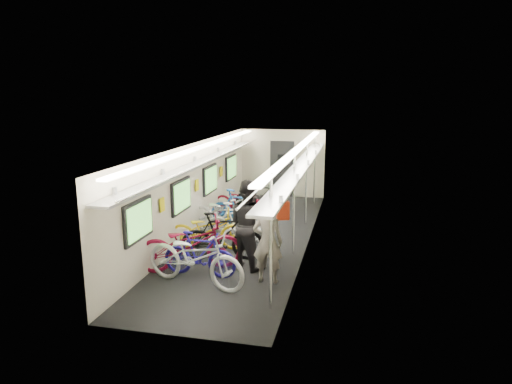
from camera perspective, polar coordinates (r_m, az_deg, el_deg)
The scene contains 14 objects.
train_car_shell at distance 12.20m, azimuth -1.63°, elevation 2.85°, with size 10.00×10.00×10.00m.
bicycle_0 at distance 8.91m, azimuth -7.62°, elevation -8.06°, with size 0.76×2.17×1.14m, color silver.
bicycle_1 at distance 9.36m, azimuth -7.08°, elevation -7.71°, with size 0.44×1.55×0.93m, color #241997.
bicycle_2 at distance 9.66m, azimuth -8.28°, elevation -6.48°, with size 0.75×2.16×1.13m, color maroon.
bicycle_3 at distance 10.15m, azimuth -4.25°, elevation -5.54°, with size 0.52×1.84×1.10m, color black.
bicycle_4 at distance 10.87m, azimuth -6.09°, elevation -4.72°, with size 0.65×1.85×0.97m, color yellow.
bicycle_5 at distance 11.37m, azimuth -2.23°, elevation -3.79°, with size 0.48×1.69×1.02m, color silver.
bicycle_6 at distance 11.89m, azimuth -4.13°, elevation -2.89°, with size 0.73×2.08×1.09m, color #B4B3B8.
bicycle_7 at distance 12.40m, azimuth -2.05°, elevation -2.23°, with size 0.51×1.82×1.10m, color #194C99.
bicycle_8 at distance 13.60m, azimuth -1.93°, elevation -1.22°, with size 0.64×1.83×0.96m, color maroon.
bicycle_9 at distance 14.11m, azimuth 0.56°, elevation -0.65°, with size 0.47×1.66×1.00m, color black.
passenger_near at distance 8.91m, azimuth 1.48°, elevation -6.29°, with size 0.59×0.39×1.63m, color gray.
passenger_mid at distance 9.62m, azimuth -0.93°, elevation -4.01°, with size 0.93×0.72×1.91m, color black.
backpack at distance 9.41m, azimuth 3.37°, elevation -2.34°, with size 0.26×0.14×0.38m, color red.
Camera 1 is at (2.59, -10.95, 3.64)m, focal length 32.00 mm.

